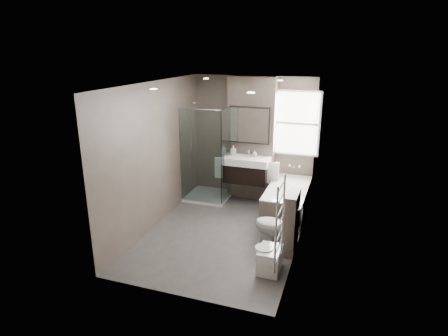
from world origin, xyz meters
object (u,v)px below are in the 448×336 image
at_px(bidet, 269,259).
at_px(vanity, 246,169).
at_px(toilet, 276,227).
at_px(bathtub, 287,199).

bearing_deg(bidet, vanity, 113.30).
relative_size(vanity, bidet, 2.04).
relative_size(vanity, toilet, 1.29).
bearing_deg(bathtub, bidet, -87.47).
bearing_deg(vanity, bidet, -66.70).
height_order(vanity, toilet, vanity).
height_order(vanity, bathtub, vanity).
xyz_separation_m(bathtub, toilet, (0.05, -1.32, 0.05)).
bearing_deg(bidet, bathtub, 92.53).
xyz_separation_m(bathtub, bidet, (0.09, -2.03, -0.13)).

